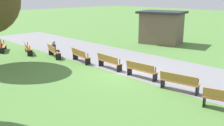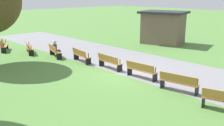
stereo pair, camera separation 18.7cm
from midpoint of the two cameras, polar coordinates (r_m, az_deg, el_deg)
ground_plane at (r=14.96m, az=2.60°, el=-2.20°), size 120.00×120.00×0.00m
path_paving at (r=16.55m, az=7.70°, el=-0.61°), size 36.89×5.28×0.01m
bench_0 at (r=22.29m, az=-23.38°, el=3.60°), size 1.83×1.26×0.89m
bench_1 at (r=20.64m, az=-18.39°, el=3.23°), size 1.86×1.10×0.89m
bench_2 at (r=18.96m, az=-13.07°, el=2.62°), size 1.88×0.93×0.89m
bench_3 at (r=17.28m, az=-7.31°, el=1.69°), size 1.87×0.76×0.89m
bench_4 at (r=15.61m, az=-0.99°, el=0.36°), size 1.84×0.57×0.89m
bench_5 at (r=13.97m, az=6.08°, el=-1.50°), size 1.84×0.57×0.89m
bench_6 at (r=12.41m, az=14.17°, el=-4.05°), size 1.87×0.76×0.89m
person_seated at (r=18.99m, az=-12.70°, el=3.16°), size 0.43×0.58×1.20m
kiosk at (r=24.09m, az=10.66°, el=7.81°), size 4.55×3.90×2.91m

